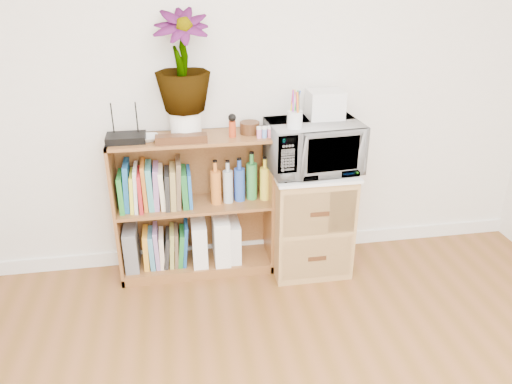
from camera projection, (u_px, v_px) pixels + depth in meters
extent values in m
cube|color=white|center=(246.00, 247.00, 3.58)|extent=(4.00, 0.02, 0.10)
cube|color=brown|center=(195.00, 207.00, 3.23)|extent=(1.00, 0.30, 0.95)
cube|color=#9E7542|center=(309.00, 220.00, 3.32)|extent=(0.50, 0.45, 0.70)
imported|color=silver|center=(313.00, 146.00, 3.09)|extent=(0.59, 0.42, 0.31)
cylinder|color=silver|center=(295.00, 119.00, 2.91)|extent=(0.09, 0.09, 0.10)
cube|color=silver|center=(325.00, 104.00, 3.08)|extent=(0.22, 0.18, 0.17)
cube|color=black|center=(126.00, 138.00, 2.94)|extent=(0.23, 0.16, 0.04)
imported|color=silver|center=(148.00, 138.00, 2.95)|extent=(0.13, 0.13, 0.03)
cylinder|color=white|center=(186.00, 124.00, 3.01)|extent=(0.19, 0.19, 0.16)
imported|color=#2B6B2D|center=(182.00, 62.00, 2.85)|extent=(0.32, 0.32, 0.58)
cube|color=#3C1C10|center=(181.00, 139.00, 2.92)|extent=(0.30, 0.08, 0.05)
cylinder|color=#B43716|center=(232.00, 129.00, 3.01)|extent=(0.04, 0.04, 0.10)
cylinder|color=#3C2410|center=(250.00, 128.00, 3.07)|extent=(0.12, 0.12, 0.07)
cube|color=pink|center=(265.00, 133.00, 3.00)|extent=(0.11, 0.04, 0.06)
cube|color=slate|center=(132.00, 247.00, 3.27)|extent=(0.09, 0.23, 0.29)
cube|color=white|center=(199.00, 241.00, 3.33)|extent=(0.10, 0.24, 0.30)
cube|color=white|center=(221.00, 238.00, 3.35)|extent=(0.10, 0.26, 0.32)
cube|color=white|center=(233.00, 240.00, 3.37)|extent=(0.09, 0.22, 0.28)
cube|color=#22812D|center=(122.00, 191.00, 3.10)|extent=(0.03, 0.20, 0.24)
cube|color=#195797|center=(127.00, 186.00, 3.09)|extent=(0.05, 0.20, 0.30)
cube|color=yellow|center=(132.00, 191.00, 3.11)|extent=(0.04, 0.20, 0.24)
cube|color=silver|center=(136.00, 187.00, 3.10)|extent=(0.04, 0.20, 0.28)
cube|color=maroon|center=(141.00, 189.00, 3.11)|extent=(0.02, 0.20, 0.25)
cube|color=#C26F22|center=(145.00, 185.00, 3.11)|extent=(0.03, 0.20, 0.30)
cube|color=teal|center=(150.00, 186.00, 3.12)|extent=(0.04, 0.20, 0.28)
cube|color=#926598|center=(156.00, 187.00, 3.12)|extent=(0.04, 0.20, 0.27)
cube|color=#FFEFC6|center=(162.00, 188.00, 3.13)|extent=(0.03, 0.20, 0.25)
cube|color=#242424|center=(167.00, 188.00, 3.14)|extent=(0.04, 0.20, 0.24)
cube|color=olive|center=(173.00, 186.00, 3.14)|extent=(0.04, 0.20, 0.27)
cube|color=brown|center=(178.00, 182.00, 3.14)|extent=(0.04, 0.20, 0.31)
cube|color=#1C6A2D|center=(184.00, 187.00, 3.16)|extent=(0.04, 0.20, 0.24)
cube|color=#1D5DAE|center=(190.00, 187.00, 3.16)|extent=(0.02, 0.20, 0.23)
cylinder|color=orange|center=(215.00, 182.00, 3.18)|extent=(0.07, 0.07, 0.29)
cylinder|color=#ADBDC4|center=(228.00, 181.00, 3.19)|extent=(0.06, 0.06, 0.28)
cylinder|color=#264DB5|center=(239.00, 180.00, 3.20)|extent=(0.07, 0.07, 0.28)
cylinder|color=green|center=(252.00, 177.00, 3.21)|extent=(0.07, 0.07, 0.31)
cylinder|color=yellow|center=(264.00, 179.00, 3.22)|extent=(0.06, 0.06, 0.28)
cylinder|color=#B1BAC5|center=(276.00, 179.00, 3.24)|extent=(0.06, 0.06, 0.27)
cube|color=orange|center=(146.00, 248.00, 3.30)|extent=(0.04, 0.19, 0.25)
cube|color=teal|center=(152.00, 248.00, 3.30)|extent=(0.03, 0.19, 0.24)
cube|color=#906DA3|center=(157.00, 246.00, 3.30)|extent=(0.03, 0.19, 0.27)
cube|color=beige|center=(162.00, 248.00, 3.32)|extent=(0.03, 0.19, 0.23)
cube|color=black|center=(167.00, 248.00, 3.32)|extent=(0.06, 0.19, 0.23)
cube|color=#999846|center=(172.00, 246.00, 3.32)|extent=(0.04, 0.19, 0.25)
cube|color=brown|center=(176.00, 246.00, 3.33)|extent=(0.04, 0.19, 0.25)
cube|color=#1E742C|center=(181.00, 246.00, 3.33)|extent=(0.06, 0.19, 0.24)
cube|color=navy|center=(185.00, 242.00, 3.33)|extent=(0.05, 0.19, 0.29)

